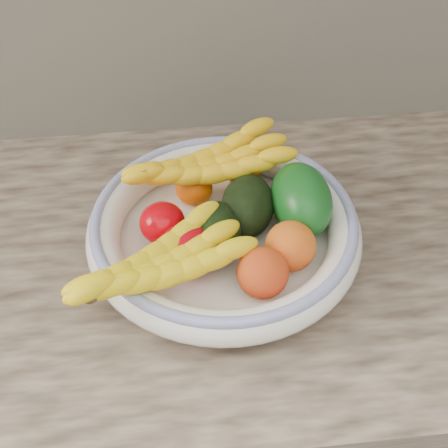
% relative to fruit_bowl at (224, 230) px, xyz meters
% --- Properties ---
extents(kitchen_counter, '(2.44, 0.66, 1.40)m').
position_rel_fruit_bowl_xyz_m(kitchen_counter, '(0.00, 0.03, -0.48)').
color(kitchen_counter, brown).
rests_on(kitchen_counter, ground).
extents(fruit_bowl, '(0.39, 0.39, 0.08)m').
position_rel_fruit_bowl_xyz_m(fruit_bowl, '(0.00, 0.00, 0.00)').
color(fruit_bowl, white).
rests_on(fruit_bowl, kitchen_counter).
extents(clementine_back_left, '(0.06, 0.06, 0.05)m').
position_rel_fruit_bowl_xyz_m(clementine_back_left, '(-0.04, 0.09, 0.01)').
color(clementine_back_left, '#FF6605').
rests_on(clementine_back_left, fruit_bowl).
extents(clementine_back_right, '(0.06, 0.06, 0.05)m').
position_rel_fruit_bowl_xyz_m(clementine_back_right, '(0.04, 0.12, 0.01)').
color(clementine_back_right, '#FF6605').
rests_on(clementine_back_right, fruit_bowl).
extents(tomato_left, '(0.08, 0.08, 0.06)m').
position_rel_fruit_bowl_xyz_m(tomato_left, '(-0.09, 0.01, 0.01)').
color(tomato_left, '#C3000A').
rests_on(tomato_left, fruit_bowl).
extents(tomato_near_left, '(0.09, 0.09, 0.07)m').
position_rel_fruit_bowl_xyz_m(tomato_near_left, '(-0.06, -0.05, 0.01)').
color(tomato_near_left, '#B6020E').
rests_on(tomato_near_left, fruit_bowl).
extents(avocado_center, '(0.08, 0.11, 0.07)m').
position_rel_fruit_bowl_xyz_m(avocado_center, '(-0.01, -0.02, 0.02)').
color(avocado_center, black).
rests_on(avocado_center, fruit_bowl).
extents(avocado_right, '(0.10, 0.12, 0.08)m').
position_rel_fruit_bowl_xyz_m(avocado_right, '(0.04, 0.03, 0.02)').
color(avocado_right, black).
rests_on(avocado_right, fruit_bowl).
extents(green_mango, '(0.12, 0.14, 0.11)m').
position_rel_fruit_bowl_xyz_m(green_mango, '(0.11, 0.02, 0.03)').
color(green_mango, '#0E4B15').
rests_on(green_mango, fruit_bowl).
extents(peach_front, '(0.09, 0.09, 0.07)m').
position_rel_fruit_bowl_xyz_m(peach_front, '(0.04, -0.10, 0.02)').
color(peach_front, orange).
rests_on(peach_front, fruit_bowl).
extents(peach_right, '(0.08, 0.08, 0.07)m').
position_rel_fruit_bowl_xyz_m(peach_right, '(0.08, -0.06, 0.02)').
color(peach_right, orange).
rests_on(peach_right, fruit_bowl).
extents(banana_bunch_back, '(0.29, 0.17, 0.08)m').
position_rel_fruit_bowl_xyz_m(banana_bunch_back, '(-0.01, 0.09, 0.04)').
color(banana_bunch_back, yellow).
rests_on(banana_bunch_back, fruit_bowl).
extents(banana_bunch_front, '(0.28, 0.23, 0.07)m').
position_rel_fruit_bowl_xyz_m(banana_bunch_front, '(-0.09, -0.09, 0.03)').
color(banana_bunch_front, yellow).
rests_on(banana_bunch_front, fruit_bowl).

